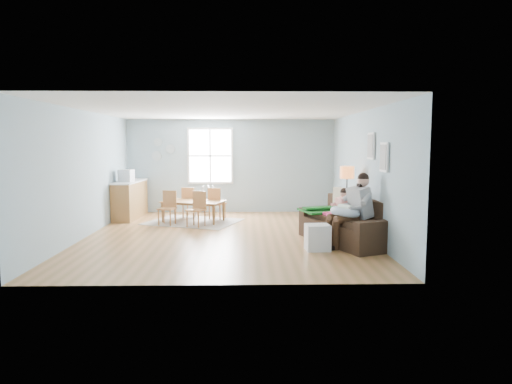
{
  "coord_description": "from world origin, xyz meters",
  "views": [
    {
      "loc": [
        0.45,
        -9.79,
        1.99
      ],
      "look_at": [
        0.65,
        -0.41,
        1.0
      ],
      "focal_mm": 32.0,
      "sensor_mm": 36.0,
      "label": 1
    }
  ],
  "objects_px": {
    "storage_cube": "(317,237)",
    "counter": "(130,199)",
    "floor_lamp": "(347,178)",
    "chair_nw": "(189,201)",
    "chair_ne": "(216,202)",
    "dining_table": "(193,212)",
    "toddler": "(340,205)",
    "father": "(352,207)",
    "chair_sw": "(168,206)",
    "baby_swing": "(208,202)",
    "chair_se": "(197,207)",
    "monitor": "(126,176)",
    "sofa": "(348,227)"
  },
  "relations": [
    {
      "from": "floor_lamp",
      "to": "monitor",
      "type": "xyz_separation_m",
      "value": [
        -5.37,
        1.96,
        -0.07
      ]
    },
    {
      "from": "toddler",
      "to": "baby_swing",
      "type": "xyz_separation_m",
      "value": [
        -2.98,
        3.62,
        -0.38
      ]
    },
    {
      "from": "counter",
      "to": "chair_nw",
      "type": "bearing_deg",
      "value": -2.35
    },
    {
      "from": "father",
      "to": "dining_table",
      "type": "relative_size",
      "value": 0.94
    },
    {
      "from": "chair_sw",
      "to": "monitor",
      "type": "relative_size",
      "value": 2.18
    },
    {
      "from": "chair_sw",
      "to": "chair_se",
      "type": "distance_m",
      "value": 0.81
    },
    {
      "from": "sofa",
      "to": "storage_cube",
      "type": "relative_size",
      "value": 4.92
    },
    {
      "from": "sofa",
      "to": "chair_ne",
      "type": "distance_m",
      "value": 4.09
    },
    {
      "from": "monitor",
      "to": "chair_se",
      "type": "bearing_deg",
      "value": -27.51
    },
    {
      "from": "chair_nw",
      "to": "chair_ne",
      "type": "xyz_separation_m",
      "value": [
        0.73,
        -0.28,
        0.01
      ]
    },
    {
      "from": "dining_table",
      "to": "monitor",
      "type": "height_order",
      "value": "monitor"
    },
    {
      "from": "storage_cube",
      "to": "chair_se",
      "type": "distance_m",
      "value": 3.58
    },
    {
      "from": "floor_lamp",
      "to": "baby_swing",
      "type": "height_order",
      "value": "floor_lamp"
    },
    {
      "from": "chair_nw",
      "to": "counter",
      "type": "bearing_deg",
      "value": 177.65
    },
    {
      "from": "toddler",
      "to": "storage_cube",
      "type": "height_order",
      "value": "toddler"
    },
    {
      "from": "father",
      "to": "counter",
      "type": "xyz_separation_m",
      "value": [
        -5.2,
        3.6,
        -0.26
      ]
    },
    {
      "from": "toddler",
      "to": "sofa",
      "type": "bearing_deg",
      "value": -45.75
    },
    {
      "from": "storage_cube",
      "to": "baby_swing",
      "type": "bearing_deg",
      "value": 118.51
    },
    {
      "from": "storage_cube",
      "to": "dining_table",
      "type": "distance_m",
      "value": 4.17
    },
    {
      "from": "chair_sw",
      "to": "monitor",
      "type": "height_order",
      "value": "monitor"
    },
    {
      "from": "chair_ne",
      "to": "monitor",
      "type": "height_order",
      "value": "monitor"
    },
    {
      "from": "chair_se",
      "to": "father",
      "type": "bearing_deg",
      "value": -34.61
    },
    {
      "from": "sofa",
      "to": "baby_swing",
      "type": "bearing_deg",
      "value": 129.71
    },
    {
      "from": "toddler",
      "to": "floor_lamp",
      "type": "relative_size",
      "value": 0.57
    },
    {
      "from": "monitor",
      "to": "father",
      "type": "bearing_deg",
      "value": -32.06
    },
    {
      "from": "father",
      "to": "chair_sw",
      "type": "height_order",
      "value": "father"
    },
    {
      "from": "chair_se",
      "to": "toddler",
      "type": "bearing_deg",
      "value": -29.27
    },
    {
      "from": "storage_cube",
      "to": "chair_ne",
      "type": "distance_m",
      "value": 4.15
    },
    {
      "from": "toddler",
      "to": "monitor",
      "type": "bearing_deg",
      "value": 151.41
    },
    {
      "from": "toddler",
      "to": "storage_cube",
      "type": "bearing_deg",
      "value": -125.9
    },
    {
      "from": "toddler",
      "to": "chair_se",
      "type": "distance_m",
      "value": 3.55
    },
    {
      "from": "chair_se",
      "to": "monitor",
      "type": "distance_m",
      "value": 2.32
    },
    {
      "from": "toddler",
      "to": "monitor",
      "type": "height_order",
      "value": "monitor"
    },
    {
      "from": "father",
      "to": "monitor",
      "type": "distance_m",
      "value": 6.15
    },
    {
      "from": "father",
      "to": "toddler",
      "type": "bearing_deg",
      "value": 106.24
    },
    {
      "from": "storage_cube",
      "to": "counter",
      "type": "height_order",
      "value": "counter"
    },
    {
      "from": "chair_nw",
      "to": "dining_table",
      "type": "bearing_deg",
      "value": -75.02
    },
    {
      "from": "chair_sw",
      "to": "chair_nw",
      "type": "relative_size",
      "value": 1.01
    },
    {
      "from": "counter",
      "to": "chair_ne",
      "type": "bearing_deg",
      "value": -8.39
    },
    {
      "from": "toddler",
      "to": "counter",
      "type": "bearing_deg",
      "value": 148.51
    },
    {
      "from": "sofa",
      "to": "dining_table",
      "type": "distance_m",
      "value": 4.27
    },
    {
      "from": "father",
      "to": "chair_se",
      "type": "height_order",
      "value": "father"
    },
    {
      "from": "floor_lamp",
      "to": "chair_nw",
      "type": "distance_m",
      "value": 4.45
    },
    {
      "from": "storage_cube",
      "to": "dining_table",
      "type": "height_order",
      "value": "dining_table"
    },
    {
      "from": "dining_table",
      "to": "toddler",
      "type": "bearing_deg",
      "value": -18.67
    },
    {
      "from": "sofa",
      "to": "counter",
      "type": "bearing_deg",
      "value": 147.99
    },
    {
      "from": "chair_ne",
      "to": "storage_cube",
      "type": "bearing_deg",
      "value": -59.02
    },
    {
      "from": "storage_cube",
      "to": "monitor",
      "type": "relative_size",
      "value": 1.26
    },
    {
      "from": "father",
      "to": "dining_table",
      "type": "xyz_separation_m",
      "value": [
        -3.42,
        2.88,
        -0.5
      ]
    },
    {
      "from": "dining_table",
      "to": "sofa",
      "type": "bearing_deg",
      "value": -19.17
    }
  ]
}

